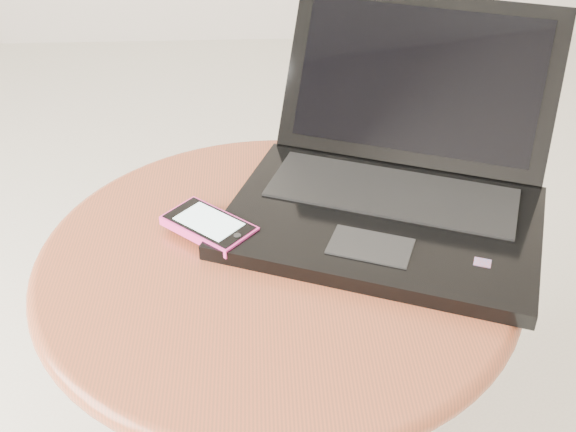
{
  "coord_description": "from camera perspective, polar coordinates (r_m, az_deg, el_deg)",
  "views": [
    {
      "loc": [
        -0.01,
        -0.76,
        1.03
      ],
      "look_at": [
        0.02,
        -0.06,
        0.54
      ],
      "focal_mm": 44.26,
      "sensor_mm": 36.0,
      "label": 1
    }
  ],
  "objects": [
    {
      "name": "phone_pink",
      "position": [
        0.92,
        -6.36,
        -0.77
      ],
      "size": [
        0.13,
        0.13,
        0.01
      ],
      "color": "#E9328F",
      "rests_on": "phone_black"
    },
    {
      "name": "table",
      "position": [
        0.96,
        -0.87,
        -7.8
      ],
      "size": [
        0.61,
        0.61,
        0.48
      ],
      "color": "brown",
      "rests_on": "ground"
    },
    {
      "name": "phone_black",
      "position": [
        0.93,
        -5.5,
        -1.15
      ],
      "size": [
        0.13,
        0.13,
        0.01
      ],
      "color": "black",
      "rests_on": "table"
    },
    {
      "name": "laptop",
      "position": [
        0.97,
        8.48,
        3.06
      ],
      "size": [
        0.51,
        0.52,
        0.23
      ],
      "color": "black",
      "rests_on": "table"
    }
  ]
}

